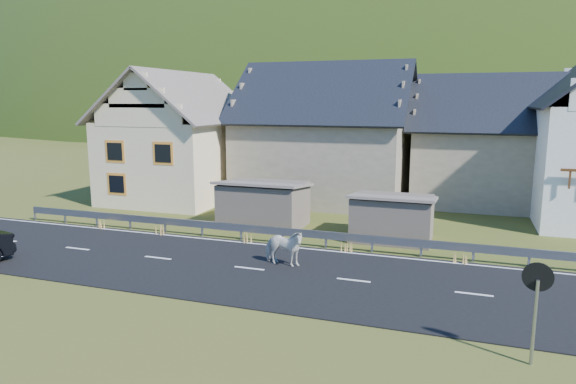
% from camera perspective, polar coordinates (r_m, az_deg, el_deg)
% --- Properties ---
extents(ground, '(160.00, 160.00, 0.00)m').
position_cam_1_polar(ground, '(19.65, -4.32, -8.57)').
color(ground, '#384916').
rests_on(ground, ground).
extents(road, '(60.00, 7.00, 0.04)m').
position_cam_1_polar(road, '(19.64, -4.32, -8.51)').
color(road, black).
rests_on(road, ground).
extents(lane_markings, '(60.00, 6.60, 0.01)m').
position_cam_1_polar(lane_markings, '(19.63, -4.32, -8.44)').
color(lane_markings, silver).
rests_on(lane_markings, road).
extents(guardrail, '(28.10, 0.09, 0.75)m').
position_cam_1_polar(guardrail, '(22.77, -0.65, -4.44)').
color(guardrail, '#93969B').
rests_on(guardrail, ground).
extents(shed_left, '(4.30, 3.30, 2.40)m').
position_cam_1_polar(shed_left, '(25.91, -2.71, -1.44)').
color(shed_left, '#716356').
rests_on(shed_left, ground).
extents(shed_right, '(3.80, 2.90, 2.20)m').
position_cam_1_polar(shed_right, '(23.84, 11.52, -2.90)').
color(shed_right, '#716356').
rests_on(shed_right, ground).
extents(house_cream, '(7.80, 9.80, 8.30)m').
position_cam_1_polar(house_cream, '(33.95, -11.96, 6.65)').
color(house_cream, beige).
rests_on(house_cream, ground).
extents(house_stone_a, '(10.80, 9.80, 8.90)m').
position_cam_1_polar(house_stone_a, '(33.19, 4.36, 7.24)').
color(house_stone_a, tan).
rests_on(house_stone_a, ground).
extents(house_stone_b, '(9.80, 8.80, 8.10)m').
position_cam_1_polar(house_stone_b, '(34.15, 21.79, 5.96)').
color(house_stone_b, tan).
rests_on(house_stone_b, ground).
extents(mountain, '(440.00, 280.00, 260.00)m').
position_cam_1_polar(mountain, '(198.82, 18.24, 2.02)').
color(mountain, '#1E3D10').
rests_on(mountain, ground).
extents(conifer_patch, '(76.00, 50.00, 28.00)m').
position_cam_1_polar(conifer_patch, '(141.58, -7.18, 9.93)').
color(conifer_patch, black).
rests_on(conifer_patch, ground).
extents(horse, '(0.94, 1.77, 1.44)m').
position_cam_1_polar(horse, '(19.71, -0.51, -6.16)').
color(horse, silver).
rests_on(horse, road).
extents(traffic_mirror, '(0.71, 0.22, 2.54)m').
position_cam_1_polar(traffic_mirror, '(13.69, 25.91, -9.80)').
color(traffic_mirror, '#93969B').
rests_on(traffic_mirror, ground).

